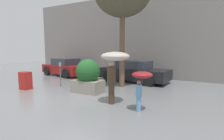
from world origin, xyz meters
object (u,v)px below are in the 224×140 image
parked_car_near (134,72)px  parking_meter (60,69)px  person_child (141,80)px  planter_box (88,76)px  newspaper_box (26,81)px  person_adult (114,62)px  parked_car_far (66,67)px

parked_car_near → parking_meter: bearing=144.2°
person_child → parked_car_near: size_ratio=0.29×
parking_meter → planter_box: bearing=-9.3°
planter_box → newspaper_box: size_ratio=1.76×
planter_box → person_child: (3.07, -1.32, 0.28)m
parked_car_near → newspaper_box: size_ratio=5.06×
newspaper_box → person_adult: bearing=-0.2°
person_adult → parking_meter: bearing=151.4°
planter_box → parked_car_near: bearing=76.5°
parked_car_near → parked_car_far: same height
person_child → planter_box: bearing=128.4°
parked_car_near → parked_car_far: size_ratio=1.08×
parked_car_near → parking_meter: parked_car_near is taller
parking_meter → newspaper_box: bearing=-129.4°
newspaper_box → person_child: bearing=-2.9°
person_adult → parked_car_near: bearing=92.4°
parking_meter → person_child: bearing=-17.8°
person_child → newspaper_box: 6.32m
parked_car_near → parking_meter: size_ratio=3.43×
parking_meter → newspaper_box: 1.80m
parked_car_near → parking_meter: (-3.00, -3.35, 0.32)m
parked_car_far → parking_meter: (2.67, -3.29, 0.32)m
planter_box → parking_meter: bearing=170.7°
person_child → newspaper_box: person_child is taller
planter_box → person_adult: person_adult is taller
parked_car_far → parking_meter: 4.26m
person_child → parking_meter: bearing=133.9°
planter_box → parked_car_far: planter_box is taller
planter_box → parked_car_near: size_ratio=0.35×
person_child → parked_car_far: 9.30m
parking_meter → newspaper_box: parking_meter is taller
person_adult → parking_meter: size_ratio=1.47×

